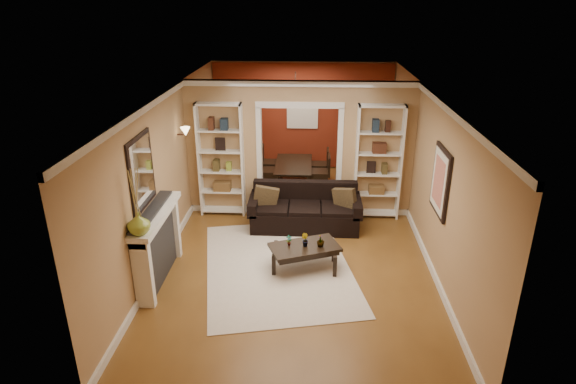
# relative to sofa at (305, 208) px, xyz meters

# --- Properties ---
(floor) EXTENTS (8.00, 8.00, 0.00)m
(floor) POSITION_rel_sofa_xyz_m (-0.13, -0.45, -0.42)
(floor) COLOR brown
(floor) RESTS_ON ground
(ceiling) EXTENTS (8.00, 8.00, 0.00)m
(ceiling) POSITION_rel_sofa_xyz_m (-0.13, -0.45, 2.28)
(ceiling) COLOR white
(ceiling) RESTS_ON ground
(wall_back) EXTENTS (8.00, 0.00, 8.00)m
(wall_back) POSITION_rel_sofa_xyz_m (-0.13, 3.55, 0.93)
(wall_back) COLOR tan
(wall_back) RESTS_ON ground
(wall_front) EXTENTS (8.00, 0.00, 8.00)m
(wall_front) POSITION_rel_sofa_xyz_m (-0.13, -4.45, 0.93)
(wall_front) COLOR tan
(wall_front) RESTS_ON ground
(wall_left) EXTENTS (0.00, 8.00, 8.00)m
(wall_left) POSITION_rel_sofa_xyz_m (-2.38, -0.45, 0.93)
(wall_left) COLOR tan
(wall_left) RESTS_ON ground
(wall_right) EXTENTS (0.00, 8.00, 8.00)m
(wall_right) POSITION_rel_sofa_xyz_m (2.12, -0.45, 0.93)
(wall_right) COLOR tan
(wall_right) RESTS_ON ground
(partition_wall) EXTENTS (4.50, 0.15, 2.70)m
(partition_wall) POSITION_rel_sofa_xyz_m (-0.13, 0.75, 0.93)
(partition_wall) COLOR tan
(partition_wall) RESTS_ON floor
(red_back_panel) EXTENTS (4.44, 0.04, 2.64)m
(red_back_panel) POSITION_rel_sofa_xyz_m (-0.13, 3.52, 0.90)
(red_back_panel) COLOR maroon
(red_back_panel) RESTS_ON floor
(dining_window) EXTENTS (0.78, 0.03, 0.98)m
(dining_window) POSITION_rel_sofa_xyz_m (-0.13, 3.48, 1.13)
(dining_window) COLOR #8CA5CC
(dining_window) RESTS_ON wall_back
(area_rug) EXTENTS (2.93, 3.66, 0.01)m
(area_rug) POSITION_rel_sofa_xyz_m (-0.42, -1.49, -0.41)
(area_rug) COLOR beige
(area_rug) RESTS_ON floor
(sofa) EXTENTS (2.13, 0.92, 0.83)m
(sofa) POSITION_rel_sofa_xyz_m (0.00, 0.00, 0.00)
(sofa) COLOR black
(sofa) RESTS_ON floor
(pillow_left) EXTENTS (0.47, 0.19, 0.45)m
(pillow_left) POSITION_rel_sofa_xyz_m (-0.75, -0.02, 0.22)
(pillow_left) COLOR brown
(pillow_left) RESTS_ON sofa
(pillow_right) EXTENTS (0.44, 0.35, 0.44)m
(pillow_right) POSITION_rel_sofa_xyz_m (0.75, -0.02, 0.21)
(pillow_right) COLOR brown
(pillow_right) RESTS_ON sofa
(coffee_table) EXTENTS (1.24, 0.95, 0.42)m
(coffee_table) POSITION_rel_sofa_xyz_m (0.02, -1.52, -0.21)
(coffee_table) COLOR black
(coffee_table) RESTS_ON floor
(plant_left) EXTENTS (0.11, 0.10, 0.18)m
(plant_left) POSITION_rel_sofa_xyz_m (-0.23, -1.52, 0.09)
(plant_left) COLOR #336626
(plant_left) RESTS_ON coffee_table
(plant_center) EXTENTS (0.15, 0.15, 0.21)m
(plant_center) POSITION_rel_sofa_xyz_m (0.02, -1.52, 0.11)
(plant_center) COLOR #336626
(plant_center) RESTS_ON coffee_table
(plant_right) EXTENTS (0.17, 0.17, 0.22)m
(plant_right) POSITION_rel_sofa_xyz_m (0.28, -1.52, 0.11)
(plant_right) COLOR #336626
(plant_right) RESTS_ON coffee_table
(bookshelf_left) EXTENTS (0.90, 0.30, 2.30)m
(bookshelf_left) POSITION_rel_sofa_xyz_m (-1.68, 0.58, 0.73)
(bookshelf_left) COLOR white
(bookshelf_left) RESTS_ON floor
(bookshelf_right) EXTENTS (0.90, 0.30, 2.30)m
(bookshelf_right) POSITION_rel_sofa_xyz_m (1.42, 0.58, 0.73)
(bookshelf_right) COLOR white
(bookshelf_right) RESTS_ON floor
(fireplace) EXTENTS (0.32, 1.70, 1.16)m
(fireplace) POSITION_rel_sofa_xyz_m (-2.22, -1.95, 0.16)
(fireplace) COLOR white
(fireplace) RESTS_ON floor
(vase) EXTENTS (0.33, 0.33, 0.32)m
(vase) POSITION_rel_sofa_xyz_m (-2.22, -2.65, 0.90)
(vase) COLOR olive
(vase) RESTS_ON fireplace
(mirror) EXTENTS (0.03, 0.95, 1.10)m
(mirror) POSITION_rel_sofa_xyz_m (-2.36, -1.95, 1.38)
(mirror) COLOR silver
(mirror) RESTS_ON wall_left
(wall_sconce) EXTENTS (0.18, 0.18, 0.22)m
(wall_sconce) POSITION_rel_sofa_xyz_m (-2.28, 0.10, 1.41)
(wall_sconce) COLOR #FFE0A5
(wall_sconce) RESTS_ON wall_left
(framed_art) EXTENTS (0.04, 0.85, 1.05)m
(framed_art) POSITION_rel_sofa_xyz_m (2.08, -1.45, 1.13)
(framed_art) COLOR black
(framed_art) RESTS_ON wall_right
(dining_table) EXTENTS (1.53, 0.85, 0.54)m
(dining_table) POSITION_rel_sofa_xyz_m (-0.28, 2.23, -0.15)
(dining_table) COLOR black
(dining_table) RESTS_ON floor
(dining_chair_nw) EXTENTS (0.55, 0.55, 0.90)m
(dining_chair_nw) POSITION_rel_sofa_xyz_m (-0.83, 1.93, 0.04)
(dining_chair_nw) COLOR black
(dining_chair_nw) RESTS_ON floor
(dining_chair_ne) EXTENTS (0.52, 0.52, 0.87)m
(dining_chair_ne) POSITION_rel_sofa_xyz_m (0.27, 1.93, 0.02)
(dining_chair_ne) COLOR black
(dining_chair_ne) RESTS_ON floor
(dining_chair_sw) EXTENTS (0.57, 0.57, 0.89)m
(dining_chair_sw) POSITION_rel_sofa_xyz_m (-0.83, 2.53, 0.03)
(dining_chair_sw) COLOR black
(dining_chair_sw) RESTS_ON floor
(dining_chair_se) EXTENTS (0.52, 0.52, 0.83)m
(dining_chair_se) POSITION_rel_sofa_xyz_m (0.27, 2.53, -0.00)
(dining_chair_se) COLOR black
(dining_chair_se) RESTS_ON floor
(chandelier) EXTENTS (0.50, 0.50, 0.30)m
(chandelier) POSITION_rel_sofa_xyz_m (-0.13, 2.25, 1.60)
(chandelier) COLOR #3E241C
(chandelier) RESTS_ON ceiling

